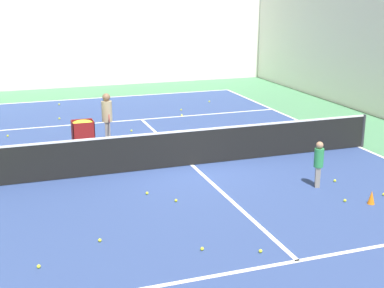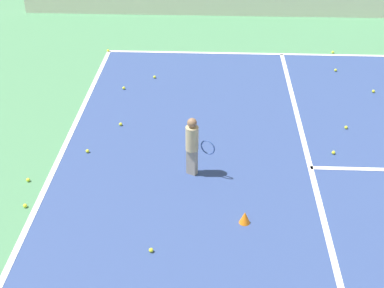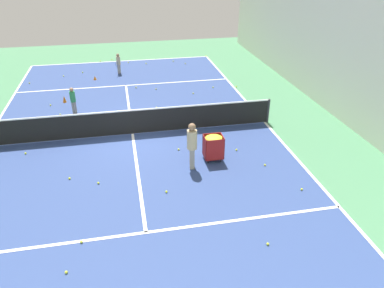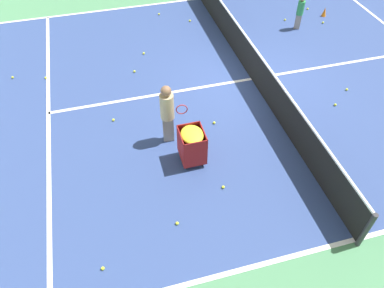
{
  "view_description": "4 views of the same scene",
  "coord_description": "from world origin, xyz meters",
  "px_view_note": "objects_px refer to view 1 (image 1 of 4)",
  "views": [
    {
      "loc": [
        -4.64,
        -13.39,
        4.69
      ],
      "look_at": [
        0.0,
        0.0,
        0.62
      ],
      "focal_mm": 50.0,
      "sensor_mm": 36.0,
      "label": 1
    },
    {
      "loc": [
        8.31,
        -7.66,
        5.63
      ],
      "look_at": [
        0.28,
        -8.03,
        0.63
      ],
      "focal_mm": 50.0,
      "sensor_mm": 36.0,
      "label": 2
    },
    {
      "loc": [
        0.3,
        13.39,
        6.63
      ],
      "look_at": [
        -1.81,
        2.92,
        0.9
      ],
      "focal_mm": 35.0,
      "sensor_mm": 36.0,
      "label": 3
    },
    {
      "loc": [
        -8.31,
        4.1,
        6.63
      ],
      "look_at": [
        -2.63,
        2.55,
        0.54
      ],
      "focal_mm": 35.0,
      "sensor_mm": 36.0,
      "label": 4
    }
  ],
  "objects_px": {
    "ball_cart": "(83,129)",
    "training_cone_1": "(371,197)",
    "child_midcourt": "(319,161)",
    "coach_at_net": "(107,115)",
    "tennis_net": "(192,147)"
  },
  "relations": [
    {
      "from": "ball_cart",
      "to": "child_midcourt",
      "type": "bearing_deg",
      "value": -45.96
    },
    {
      "from": "tennis_net",
      "to": "coach_at_net",
      "type": "relative_size",
      "value": 6.95
    },
    {
      "from": "child_midcourt",
      "to": "ball_cart",
      "type": "xyz_separation_m",
      "value": [
        -5.01,
        5.18,
        -0.02
      ]
    },
    {
      "from": "tennis_net",
      "to": "ball_cart",
      "type": "distance_m",
      "value": 3.66
    },
    {
      "from": "coach_at_net",
      "to": "child_midcourt",
      "type": "xyz_separation_m",
      "value": [
        4.19,
        -5.55,
        -0.27
      ]
    },
    {
      "from": "tennis_net",
      "to": "training_cone_1",
      "type": "xyz_separation_m",
      "value": [
        2.94,
        -4.0,
        -0.37
      ]
    },
    {
      "from": "ball_cart",
      "to": "training_cone_1",
      "type": "relative_size",
      "value": 2.88
    },
    {
      "from": "tennis_net",
      "to": "child_midcourt",
      "type": "relative_size",
      "value": 9.71
    },
    {
      "from": "training_cone_1",
      "to": "tennis_net",
      "type": "bearing_deg",
      "value": 126.34
    },
    {
      "from": "child_midcourt",
      "to": "ball_cart",
      "type": "bearing_deg",
      "value": 69.8
    },
    {
      "from": "ball_cart",
      "to": "training_cone_1",
      "type": "height_order",
      "value": "ball_cart"
    },
    {
      "from": "child_midcourt",
      "to": "coach_at_net",
      "type": "bearing_deg",
      "value": 62.82
    },
    {
      "from": "child_midcourt",
      "to": "tennis_net",
      "type": "bearing_deg",
      "value": 67.88
    },
    {
      "from": "coach_at_net",
      "to": "ball_cart",
      "type": "height_order",
      "value": "coach_at_net"
    },
    {
      "from": "coach_at_net",
      "to": "ball_cart",
      "type": "bearing_deg",
      "value": -57.44
    }
  ]
}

